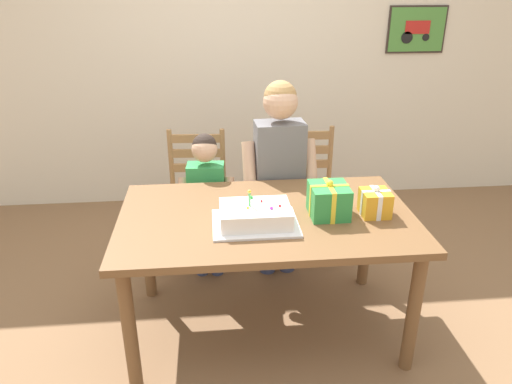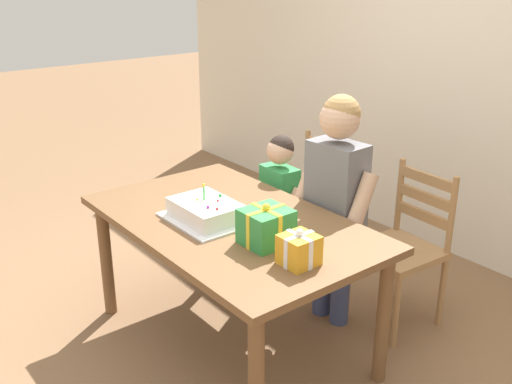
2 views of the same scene
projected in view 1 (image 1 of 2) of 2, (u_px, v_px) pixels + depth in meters
ground_plane at (265, 326)px, 2.93m from camera, size 20.00×20.00×0.00m
back_wall at (241, 56)px, 4.17m from camera, size 6.40×0.11×2.60m
dining_table at (266, 229)px, 2.66m from camera, size 1.58×0.96×0.75m
birthday_cake at (255, 216)px, 2.50m from camera, size 0.44×0.34×0.19m
gift_box_red_large at (329, 200)px, 2.59m from camera, size 0.21×0.22×0.21m
gift_box_beside_cake at (375, 203)px, 2.60m from camera, size 0.15×0.16×0.17m
chair_left at (197, 195)px, 3.54m from camera, size 0.45×0.45×0.92m
chair_right at (306, 191)px, 3.61m from camera, size 0.45×0.45×0.92m
child_older at (279, 162)px, 3.16m from camera, size 0.49×0.28×1.35m
child_younger at (206, 193)px, 3.20m from camera, size 0.38×0.22×1.02m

